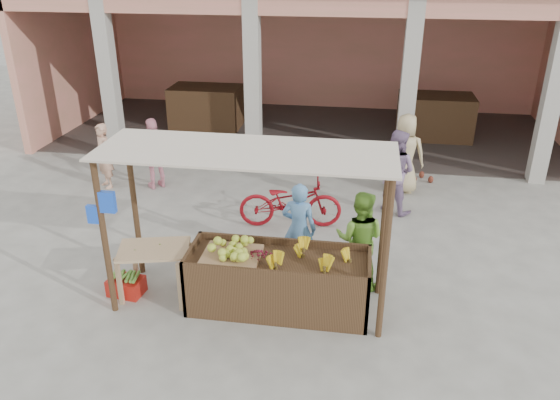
% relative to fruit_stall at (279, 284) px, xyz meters
% --- Properties ---
extents(ground, '(60.00, 60.00, 0.00)m').
position_rel_fruit_stall_xyz_m(ground, '(-0.50, 0.00, -0.40)').
color(ground, slate).
rests_on(ground, ground).
extents(market_building, '(14.40, 6.40, 4.20)m').
position_rel_fruit_stall_xyz_m(market_building, '(-0.45, 8.93, 2.30)').
color(market_building, '#E9897A').
rests_on(market_building, ground).
extents(fruit_stall, '(2.60, 0.95, 0.80)m').
position_rel_fruit_stall_xyz_m(fruit_stall, '(0.00, 0.00, 0.00)').
color(fruit_stall, '#4C331E').
rests_on(fruit_stall, ground).
extents(stall_awning, '(4.09, 1.35, 2.39)m').
position_rel_fruit_stall_xyz_m(stall_awning, '(-0.51, 0.06, 1.58)').
color(stall_awning, '#4C331E').
rests_on(stall_awning, ground).
extents(banana_heap, '(1.14, 0.62, 0.21)m').
position_rel_fruit_stall_xyz_m(banana_heap, '(0.47, -0.04, 0.50)').
color(banana_heap, yellow).
rests_on(banana_heap, fruit_stall).
extents(melon_tray, '(0.82, 0.71, 0.21)m').
position_rel_fruit_stall_xyz_m(melon_tray, '(-0.67, -0.05, 0.50)').
color(melon_tray, '#98724E').
rests_on(melon_tray, fruit_stall).
extents(berry_heap, '(0.45, 0.37, 0.14)m').
position_rel_fruit_stall_xyz_m(berry_heap, '(-0.28, -0.01, 0.47)').
color(berry_heap, maroon).
rests_on(berry_heap, fruit_stall).
extents(side_table, '(1.16, 0.91, 0.83)m').
position_rel_fruit_stall_xyz_m(side_table, '(-1.85, -0.01, 0.29)').
color(side_table, tan).
rests_on(side_table, ground).
extents(papaya_pile, '(0.70, 0.40, 0.20)m').
position_rel_fruit_stall_xyz_m(papaya_pile, '(-1.85, -0.01, 0.53)').
color(papaya_pile, '#4F872C').
rests_on(papaya_pile, side_table).
extents(red_crate, '(0.55, 0.43, 0.26)m').
position_rel_fruit_stall_xyz_m(red_crate, '(-2.35, -0.03, -0.27)').
color(red_crate, '#B31C13').
rests_on(red_crate, ground).
extents(plantain_bundle, '(0.40, 0.28, 0.08)m').
position_rel_fruit_stall_xyz_m(plantain_bundle, '(-2.35, -0.03, -0.10)').
color(plantain_bundle, '#578D33').
rests_on(plantain_bundle, red_crate).
extents(produce_sacks, '(0.84, 0.78, 0.63)m').
position_rel_fruit_stall_xyz_m(produce_sacks, '(2.47, 5.23, -0.08)').
color(produce_sacks, maroon).
rests_on(produce_sacks, ground).
extents(vendor_blue, '(0.67, 0.53, 1.65)m').
position_rel_fruit_stall_xyz_m(vendor_blue, '(0.16, 1.04, 0.42)').
color(vendor_blue, '#5D95CF').
rests_on(vendor_blue, ground).
extents(vendor_green, '(0.86, 0.59, 1.65)m').
position_rel_fruit_stall_xyz_m(vendor_green, '(1.12, 0.81, 0.43)').
color(vendor_green, '#72B037').
rests_on(vendor_green, ground).
extents(motorcycle, '(0.96, 2.09, 1.05)m').
position_rel_fruit_stall_xyz_m(motorcycle, '(-0.19, 2.60, 0.12)').
color(motorcycle, maroon).
rests_on(motorcycle, ground).
extents(shopper_b, '(1.08, 1.05, 1.68)m').
position_rel_fruit_stall_xyz_m(shopper_b, '(-3.34, 3.98, 0.44)').
color(shopper_b, pink).
rests_on(shopper_b, ground).
extents(shopper_c, '(0.96, 0.67, 1.90)m').
position_rel_fruit_stall_xyz_m(shopper_c, '(1.97, 4.60, 0.55)').
color(shopper_c, tan).
rests_on(shopper_c, ground).
extents(shopper_e, '(0.70, 0.68, 1.49)m').
position_rel_fruit_stall_xyz_m(shopper_e, '(-4.46, 3.84, 0.35)').
color(shopper_e, tan).
rests_on(shopper_e, ground).
extents(shopper_f, '(1.04, 0.90, 1.85)m').
position_rel_fruit_stall_xyz_m(shopper_f, '(1.74, 3.59, 0.52)').
color(shopper_f, gray).
rests_on(shopper_f, ground).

